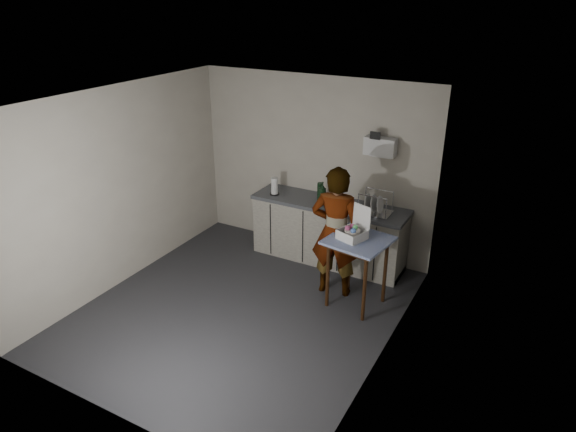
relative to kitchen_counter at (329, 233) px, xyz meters
The scene contains 15 objects.
ground 1.80m from the kitchen_counter, 103.24° to the right, with size 4.00×4.00×0.00m, color #26252A.
wall_back 1.00m from the kitchen_counter, 144.05° to the left, with size 3.60×0.02×2.60m, color beige.
wall_right 2.36m from the kitchen_counter, 50.73° to the right, with size 0.02×4.00×2.60m, color beige.
wall_left 2.91m from the kitchen_counter, 142.18° to the right, with size 0.02×4.00×2.60m, color beige.
ceiling 2.78m from the kitchen_counter, 103.24° to the right, with size 3.60×4.00×0.01m, color white.
kitchen_counter is the anchor object (origin of this frame).
wall_shelf 1.47m from the kitchen_counter, 20.15° to the left, with size 0.42×0.18×0.37m.
side_table 1.23m from the kitchen_counter, 48.34° to the right, with size 0.80×0.80×0.90m.
standing_man 0.96m from the kitchen_counter, 60.49° to the right, with size 0.63×0.41×1.72m, color #B2A593.
soap_bottle 0.65m from the kitchen_counter, 127.54° to the right, with size 0.12×0.12×0.32m, color black.
soda_can 0.56m from the kitchen_counter, 165.40° to the left, with size 0.07×0.07×0.13m, color red.
dark_bottle 0.63m from the kitchen_counter, behind, with size 0.08×0.08×0.26m, color black.
paper_towel 1.04m from the kitchen_counter, behind, with size 0.14×0.14×0.25m.
dish_rack 0.87m from the kitchen_counter, ahead, with size 0.43×0.32×0.30m.
bakery_box 1.27m from the kitchen_counter, 51.35° to the right, with size 0.37×0.37×0.40m.
Camera 1 is at (3.08, -4.41, 3.65)m, focal length 32.00 mm.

